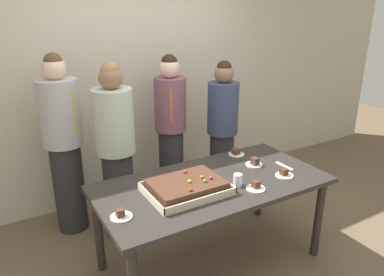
% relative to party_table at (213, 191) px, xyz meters
% --- Properties ---
extents(ground_plane, '(12.00, 12.00, 0.00)m').
position_rel_party_table_xyz_m(ground_plane, '(0.00, 0.00, -0.69)').
color(ground_plane, brown).
extents(interior_back_panel, '(8.00, 0.12, 3.00)m').
position_rel_party_table_xyz_m(interior_back_panel, '(0.00, 1.60, 0.81)').
color(interior_back_panel, beige).
rests_on(interior_back_panel, ground_plane).
extents(party_table, '(1.87, 0.93, 0.77)m').
position_rel_party_table_xyz_m(party_table, '(0.00, 0.00, 0.00)').
color(party_table, '#2D2826').
rests_on(party_table, ground_plane).
extents(sheet_cake, '(0.61, 0.46, 0.12)m').
position_rel_party_table_xyz_m(sheet_cake, '(-0.27, -0.04, 0.13)').
color(sheet_cake, beige).
rests_on(sheet_cake, party_table).
extents(plated_slice_near_left, '(0.15, 0.15, 0.07)m').
position_rel_party_table_xyz_m(plated_slice_near_left, '(0.50, 0.08, 0.11)').
color(plated_slice_near_left, white).
rests_on(plated_slice_near_left, party_table).
extents(plated_slice_near_right, '(0.15, 0.15, 0.06)m').
position_rel_party_table_xyz_m(plated_slice_near_right, '(0.57, -0.21, 0.10)').
color(plated_slice_near_right, white).
rests_on(plated_slice_near_right, party_table).
extents(plated_slice_far_left, '(0.15, 0.15, 0.06)m').
position_rel_party_table_xyz_m(plated_slice_far_left, '(0.22, -0.27, 0.10)').
color(plated_slice_far_left, white).
rests_on(plated_slice_far_left, party_table).
extents(plated_slice_far_right, '(0.15, 0.15, 0.06)m').
position_rel_party_table_xyz_m(plated_slice_far_right, '(0.50, 0.36, 0.11)').
color(plated_slice_far_right, white).
rests_on(plated_slice_far_right, party_table).
extents(plated_slice_center_front, '(0.15, 0.15, 0.06)m').
position_rel_party_table_xyz_m(plated_slice_center_front, '(-0.82, -0.13, 0.10)').
color(plated_slice_center_front, white).
rests_on(plated_slice_center_front, party_table).
extents(drink_cup_nearest, '(0.07, 0.07, 0.10)m').
position_rel_party_table_xyz_m(drink_cup_nearest, '(0.13, -0.16, 0.14)').
color(drink_cup_nearest, white).
rests_on(drink_cup_nearest, party_table).
extents(cake_server_utensil, '(0.03, 0.20, 0.01)m').
position_rel_party_table_xyz_m(cake_server_utensil, '(0.71, -0.07, 0.09)').
color(cake_server_utensil, silver).
rests_on(cake_server_utensil, party_table).
extents(person_serving_front, '(0.35, 0.35, 1.68)m').
position_rel_party_table_xyz_m(person_serving_front, '(-0.52, 0.81, 0.18)').
color(person_serving_front, '#28282D').
rests_on(person_serving_front, ground_plane).
extents(person_green_shirt_behind, '(0.33, 0.33, 1.66)m').
position_rel_party_table_xyz_m(person_green_shirt_behind, '(0.18, 1.09, 0.18)').
color(person_green_shirt_behind, '#28282D').
rests_on(person_green_shirt_behind, ground_plane).
extents(person_striped_tie_right, '(0.33, 0.33, 1.59)m').
position_rel_party_table_xyz_m(person_striped_tie_right, '(0.70, 0.87, 0.14)').
color(person_striped_tie_right, '#28282D').
rests_on(person_striped_tie_right, ground_plane).
extents(person_far_right_suit, '(0.36, 0.36, 1.74)m').
position_rel_party_table_xyz_m(person_far_right_suit, '(-0.91, 1.14, 0.21)').
color(person_far_right_suit, '#28282D').
rests_on(person_far_right_suit, ground_plane).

